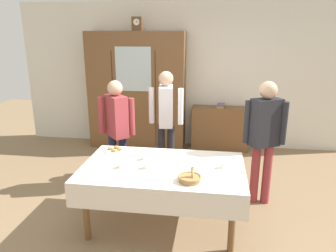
# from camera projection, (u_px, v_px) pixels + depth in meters

# --- Properties ---
(ground_plane) EXTENTS (12.00, 12.00, 0.00)m
(ground_plane) POSITION_uv_depth(u_px,v_px,m) (166.00, 214.00, 4.03)
(ground_plane) COLOR #846B4C
(ground_plane) RESTS_ON ground
(back_wall) EXTENTS (6.40, 0.10, 2.70)m
(back_wall) POSITION_uv_depth(u_px,v_px,m) (186.00, 76.00, 6.15)
(back_wall) COLOR silver
(back_wall) RESTS_ON ground
(dining_table) EXTENTS (1.81, 1.11, 0.73)m
(dining_table) POSITION_uv_depth(u_px,v_px,m) (162.00, 175.00, 3.62)
(dining_table) COLOR brown
(dining_table) RESTS_ON ground
(wall_cabinet) EXTENTS (1.79, 0.46, 2.17)m
(wall_cabinet) POSITION_uv_depth(u_px,v_px,m) (137.00, 91.00, 6.07)
(wall_cabinet) COLOR brown
(wall_cabinet) RESTS_ON ground
(mantel_clock) EXTENTS (0.18, 0.11, 0.24)m
(mantel_clock) POSITION_uv_depth(u_px,v_px,m) (137.00, 24.00, 5.71)
(mantel_clock) COLOR brown
(mantel_clock) RESTS_ON wall_cabinet
(bookshelf_low) EXTENTS (1.04, 0.35, 0.81)m
(bookshelf_low) POSITION_uv_depth(u_px,v_px,m) (220.00, 128.00, 6.10)
(bookshelf_low) COLOR brown
(bookshelf_low) RESTS_ON ground
(book_stack) EXTENTS (0.15, 0.21, 0.07)m
(book_stack) POSITION_uv_depth(u_px,v_px,m) (221.00, 106.00, 5.97)
(book_stack) COLOR #B29333
(book_stack) RESTS_ON bookshelf_low
(tea_cup_front_edge) EXTENTS (0.13, 0.13, 0.06)m
(tea_cup_front_edge) POSITION_uv_depth(u_px,v_px,m) (121.00, 166.00, 3.57)
(tea_cup_front_edge) COLOR white
(tea_cup_front_edge) RESTS_ON dining_table
(tea_cup_back_edge) EXTENTS (0.13, 0.13, 0.06)m
(tea_cup_back_edge) POSITION_uv_depth(u_px,v_px,m) (223.00, 166.00, 3.56)
(tea_cup_back_edge) COLOR white
(tea_cup_back_edge) RESTS_ON dining_table
(tea_cup_near_right) EXTENTS (0.13, 0.13, 0.06)m
(tea_cup_near_right) POSITION_uv_depth(u_px,v_px,m) (145.00, 158.00, 3.80)
(tea_cup_near_right) COLOR silver
(tea_cup_near_right) RESTS_ON dining_table
(tea_cup_near_left) EXTENTS (0.13, 0.13, 0.06)m
(tea_cup_near_left) POSITION_uv_depth(u_px,v_px,m) (147.00, 166.00, 3.55)
(tea_cup_near_left) COLOR white
(tea_cup_near_left) RESTS_ON dining_table
(bread_basket) EXTENTS (0.24, 0.24, 0.16)m
(bread_basket) POSITION_uv_depth(u_px,v_px,m) (190.00, 178.00, 3.26)
(bread_basket) COLOR #9E7542
(bread_basket) RESTS_ON dining_table
(pastry_plate) EXTENTS (0.28, 0.28, 0.05)m
(pastry_plate) POSITION_uv_depth(u_px,v_px,m) (115.00, 150.00, 4.07)
(pastry_plate) COLOR white
(pastry_plate) RESTS_ON dining_table
(spoon_front_edge) EXTENTS (0.12, 0.02, 0.01)m
(spoon_front_edge) POSITION_uv_depth(u_px,v_px,m) (95.00, 168.00, 3.56)
(spoon_front_edge) COLOR silver
(spoon_front_edge) RESTS_ON dining_table
(spoon_far_left) EXTENTS (0.12, 0.02, 0.01)m
(spoon_far_left) POSITION_uv_depth(u_px,v_px,m) (148.00, 153.00, 4.01)
(spoon_far_left) COLOR silver
(spoon_far_left) RESTS_ON dining_table
(spoon_mid_right) EXTENTS (0.12, 0.02, 0.01)m
(spoon_mid_right) POSITION_uv_depth(u_px,v_px,m) (176.00, 168.00, 3.57)
(spoon_mid_right) COLOR silver
(spoon_mid_right) RESTS_ON dining_table
(person_behind_table_right) EXTENTS (0.52, 0.38, 1.62)m
(person_behind_table_right) POSITION_uv_depth(u_px,v_px,m) (166.00, 114.00, 4.85)
(person_behind_table_right) COLOR #232328
(person_behind_table_right) RESTS_ON ground
(person_near_right_end) EXTENTS (0.52, 0.40, 1.54)m
(person_near_right_end) POSITION_uv_depth(u_px,v_px,m) (117.00, 124.00, 4.50)
(person_near_right_end) COLOR #191E38
(person_near_right_end) RESTS_ON ground
(person_beside_shelf) EXTENTS (0.52, 0.35, 1.61)m
(person_beside_shelf) POSITION_uv_depth(u_px,v_px,m) (265.00, 132.00, 4.03)
(person_beside_shelf) COLOR #933338
(person_beside_shelf) RESTS_ON ground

